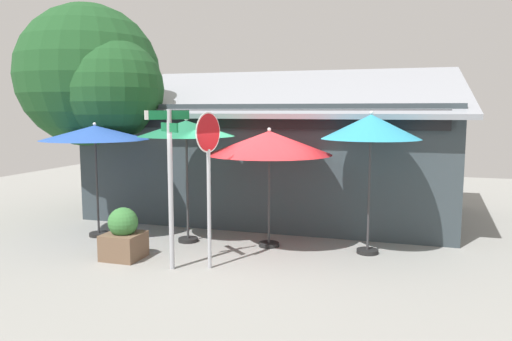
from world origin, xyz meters
TOP-DOWN VIEW (x-y plane):
  - ground_plane at (0.00, 0.00)m, footprint 28.00×28.00m
  - cafe_building at (-0.58, 4.54)m, footprint 9.89×5.73m
  - street_sign_post at (-1.10, -1.04)m, footprint 0.60×0.64m
  - stop_sign at (-0.46, -0.79)m, footprint 0.18×0.71m
  - patio_umbrella_royal_blue_left at (-3.82, 0.62)m, footprint 2.42×2.42m
  - patio_umbrella_forest_green_center at (-1.63, 0.78)m, footprint 2.10×2.10m
  - patio_umbrella_crimson_right at (0.19, 0.95)m, footprint 2.65×2.65m
  - patio_umbrella_teal_far_right at (2.26, 1.04)m, footprint 1.97×1.97m
  - shade_tree at (-4.87, 2.16)m, footprint 4.13×3.71m
  - sidewalk_planter at (-2.30, -0.74)m, footprint 0.72×0.72m

SIDE VIEW (x-z plane):
  - ground_plane at x=0.00m, z-range -0.10..0.00m
  - sidewalk_planter at x=-2.30m, z-range -0.05..0.97m
  - cafe_building at x=-0.58m, z-range -0.49..3.72m
  - street_sign_post at x=-1.10m, z-range 0.31..3.23m
  - stop_sign at x=-0.46m, z-range 0.54..3.42m
  - patio_umbrella_crimson_right at x=0.19m, z-range 0.94..3.49m
  - patio_umbrella_royal_blue_left at x=-3.82m, z-range 1.06..3.70m
  - patio_umbrella_forest_green_center at x=-1.63m, z-range 1.11..3.87m
  - patio_umbrella_teal_far_right at x=2.26m, z-range 1.11..4.01m
  - shade_tree at x=-4.87m, z-range 0.87..6.53m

